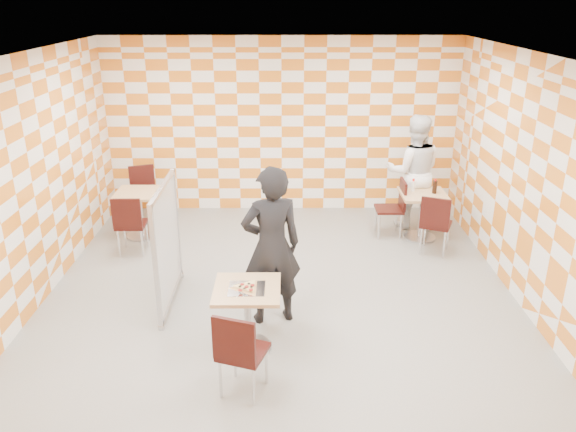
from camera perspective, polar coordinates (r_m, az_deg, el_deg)
The scene contains 15 objects.
room_shell at distance 6.91m, azimuth -0.84°, elevation 3.75°, with size 7.00×7.00×7.00m.
main_table at distance 6.07m, azimuth -4.13°, elevation -9.29°, with size 0.70×0.70×0.75m.
second_table at distance 9.01m, azimuth 13.48°, elevation 0.80°, with size 0.70×0.70×0.75m.
empty_table at distance 9.13m, azimuth -14.84°, elevation 0.95°, with size 0.70×0.70×0.75m.
chair_main_front at distance 5.39m, azimuth -5.00°, elevation -13.31°, with size 0.54×0.54×0.92m.
chair_second_front at distance 8.46m, azimuth 14.75°, elevation -0.45°, with size 0.56×0.56×0.92m.
chair_second_side at distance 9.00m, azimuth 10.84°, elevation 1.25°, with size 0.43×0.42×0.92m.
chair_empty_near at distance 8.49m, azimuth -15.81°, elevation -0.49°, with size 0.43×0.44×0.92m.
chair_empty_far at distance 9.84m, azimuth -14.47°, elevation 2.71°, with size 0.54×0.55×0.92m.
partition at distance 6.99m, azimuth -12.17°, elevation -2.80°, with size 0.08×1.38×1.55m.
man_dark at distance 6.39m, azimuth -1.69°, elevation -3.11°, with size 0.69×0.45×1.90m, color black.
man_white at distance 9.35m, azimuth 12.62°, elevation 4.41°, with size 0.91×0.71×1.87m, color white.
pizza_on_foil at distance 5.93m, azimuth -4.21°, elevation -7.22°, with size 0.40×0.40×0.04m.
sport_bottle at distance 8.98m, azimuth 12.59°, elevation 3.04°, with size 0.06×0.06×0.20m.
soda_bottle at distance 8.95m, azimuth 14.68°, elevation 2.88°, with size 0.07×0.07×0.23m.
Camera 1 is at (0.08, -6.03, 3.62)m, focal length 35.00 mm.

